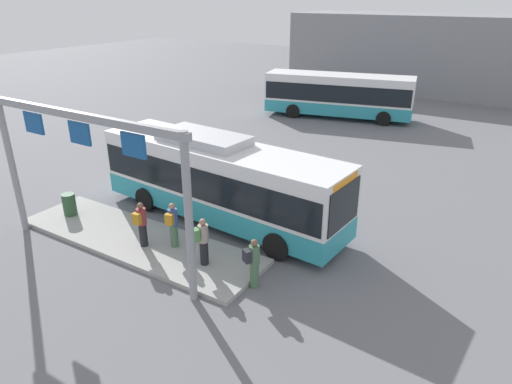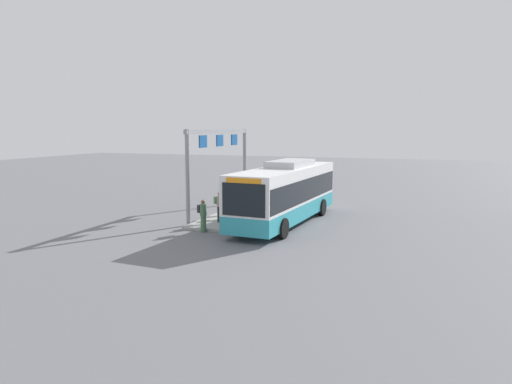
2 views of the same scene
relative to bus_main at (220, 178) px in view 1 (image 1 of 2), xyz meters
name	(u,v)px [view 1 (image 1 of 2)]	position (x,y,z in m)	size (l,w,h in m)	color
ground_plane	(221,219)	(0.01, 0.00, -1.81)	(120.00, 120.00, 0.00)	slate
platform_curb	(138,240)	(-1.50, -3.16, -1.73)	(10.00, 2.80, 0.16)	#9E9E99
bus_main	(220,178)	(0.00, 0.00, 0.00)	(10.79, 3.31, 3.46)	teal
bus_background_left	(339,93)	(-2.57, 18.05, -0.03)	(10.74, 4.66, 3.10)	teal
person_boarding	(203,241)	(1.66, -3.26, -0.76)	(0.50, 0.60, 1.67)	black
person_waiting_near	(253,262)	(3.62, -3.28, -0.92)	(0.52, 0.60, 1.67)	#476B4C
person_waiting_mid	(173,224)	(0.05, -2.88, -0.76)	(0.44, 0.58, 1.67)	#476B4C
person_waiting_far	(141,223)	(-0.91, -3.43, -0.76)	(0.39, 0.56, 1.67)	black
platform_sign_gantry	(83,157)	(-1.74, -4.74, 1.91)	(8.74, 0.24, 5.20)	gray
station_building	(431,54)	(0.50, 32.03, 1.55)	(24.95, 8.00, 6.72)	gray
trash_bin	(69,204)	(-5.25, -3.16, -1.20)	(0.52, 0.52, 0.90)	#2D5133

